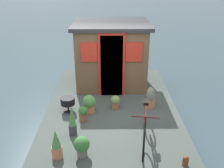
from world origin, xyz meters
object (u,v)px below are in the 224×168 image
(bicycle, at_px, (145,125))
(mooring_bollard, at_px, (186,161))
(potted_plant_fern, at_px, (72,121))
(potted_plant_mint, at_px, (82,146))
(charcoal_grill, at_px, (68,102))
(potted_plant_ivy, at_px, (150,98))
(potted_plant_geranium, at_px, (56,145))
(potted_plant_rosemary, at_px, (89,103))
(houseboat_cabin, at_px, (111,54))
(potted_plant_lavender, at_px, (115,101))
(potted_plant_succulent, at_px, (83,114))

(bicycle, xyz_separation_m, mooring_bollard, (-0.74, -0.65, -0.28))
(mooring_bollard, bearing_deg, potted_plant_fern, 64.84)
(potted_plant_mint, bearing_deg, charcoal_grill, 16.73)
(potted_plant_ivy, distance_m, potted_plant_geranium, 2.78)
(bicycle, height_order, charcoal_grill, bicycle)
(potted_plant_mint, xyz_separation_m, potted_plant_ivy, (1.86, -1.56, 0.04))
(bicycle, distance_m, potted_plant_ivy, 1.47)
(potted_plant_fern, xyz_separation_m, potted_plant_rosemary, (0.95, -0.29, -0.10))
(houseboat_cabin, height_order, potted_plant_rosemary, houseboat_cabin)
(potted_plant_ivy, distance_m, charcoal_grill, 2.08)
(potted_plant_rosemary, bearing_deg, mooring_bollard, -136.53)
(bicycle, xyz_separation_m, potted_plant_rosemary, (1.22, 1.21, -0.17))
(potted_plant_lavender, height_order, potted_plant_ivy, potted_plant_ivy)
(potted_plant_succulent, xyz_separation_m, potted_plant_ivy, (0.62, -1.66, 0.08))
(potted_plant_ivy, bearing_deg, houseboat_cabin, 32.34)
(potted_plant_lavender, bearing_deg, potted_plant_rosemary, 105.01)
(potted_plant_rosemary, distance_m, potted_plant_geranium, 1.76)
(houseboat_cabin, xyz_separation_m, potted_plant_lavender, (-1.57, -0.08, -0.76))
(potted_plant_geranium, xyz_separation_m, mooring_bollard, (-0.27, -2.35, -0.17))
(potted_plant_fern, distance_m, potted_plant_rosemary, 1.00)
(potted_plant_fern, relative_size, potted_plant_rosemary, 1.57)
(potted_plant_ivy, distance_m, potted_plant_rosemary, 1.56)
(mooring_bollard, bearing_deg, bicycle, 41.53)
(houseboat_cabin, distance_m, potted_plant_ivy, 1.95)
(bicycle, height_order, potted_plant_fern, bicycle)
(potted_plant_lavender, bearing_deg, potted_plant_fern, 140.27)
(potted_plant_fern, bearing_deg, potted_plant_mint, -159.48)
(potted_plant_mint, height_order, mooring_bollard, potted_plant_mint)
(potted_plant_ivy, bearing_deg, potted_plant_geranium, 133.12)
(charcoal_grill, bearing_deg, houseboat_cabin, -32.37)
(potted_plant_succulent, bearing_deg, potted_plant_lavender, -52.22)
(potted_plant_mint, distance_m, potted_plant_fern, 0.76)
(potted_plant_lavender, xyz_separation_m, potted_plant_rosemary, (-0.17, 0.65, 0.04))
(potted_plant_mint, bearing_deg, potted_plant_geranium, 94.51)
(potted_plant_fern, height_order, mooring_bollard, potted_plant_fern)
(potted_plant_succulent, xyz_separation_m, mooring_bollard, (-1.54, -1.98, -0.08))
(potted_plant_ivy, relative_size, charcoal_grill, 1.53)
(potted_plant_geranium, bearing_deg, potted_plant_mint, -85.49)
(potted_plant_geranium, bearing_deg, mooring_bollard, -96.47)
(bicycle, distance_m, potted_plant_mint, 1.31)
(potted_plant_succulent, height_order, potted_plant_mint, potted_plant_mint)
(potted_plant_mint, bearing_deg, potted_plant_lavender, -20.15)
(potted_plant_succulent, relative_size, potted_plant_rosemary, 0.81)
(houseboat_cabin, bearing_deg, potted_plant_geranium, 163.02)
(bicycle, relative_size, potted_plant_rosemary, 3.95)
(bicycle, xyz_separation_m, potted_plant_lavender, (1.40, 0.56, -0.21))
(charcoal_grill, bearing_deg, potted_plant_lavender, -82.79)
(potted_plant_succulent, height_order, charcoal_grill, charcoal_grill)
(potted_plant_geranium, height_order, mooring_bollard, potted_plant_geranium)
(potted_plant_mint, bearing_deg, houseboat_cabin, -9.78)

